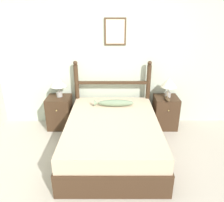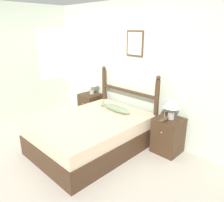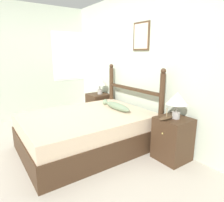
% 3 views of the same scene
% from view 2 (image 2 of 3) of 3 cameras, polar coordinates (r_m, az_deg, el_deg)
% --- Properties ---
extents(ground_plane, '(16.00, 16.00, 0.00)m').
position_cam_2_polar(ground_plane, '(3.76, -13.31, -14.94)').
color(ground_plane, '#B7AD9E').
extents(wall_back, '(6.40, 0.08, 2.55)m').
position_cam_2_polar(wall_back, '(4.36, 4.97, 8.40)').
color(wall_back, beige).
rests_on(wall_back, ground_plane).
extents(wall_left, '(0.08, 6.40, 2.55)m').
position_cam_2_polar(wall_left, '(5.17, -27.20, 8.04)').
color(wall_left, beige).
rests_on(wall_left, ground_plane).
extents(bed, '(1.43, 1.96, 0.56)m').
position_cam_2_polar(bed, '(3.89, -5.16, -8.55)').
color(bed, '#3D2819').
rests_on(bed, ground_plane).
extents(headboard, '(1.43, 0.08, 1.27)m').
position_cam_2_polar(headboard, '(4.35, 4.08, 0.26)').
color(headboard, '#3D2819').
rests_on(headboard, ground_plane).
extents(nightstand_left, '(0.44, 0.45, 0.62)m').
position_cam_2_polar(nightstand_left, '(5.08, -5.58, -1.49)').
color(nightstand_left, '#3D2819').
rests_on(nightstand_left, ground_plane).
extents(nightstand_right, '(0.44, 0.45, 0.62)m').
position_cam_2_polar(nightstand_right, '(3.87, 14.41, -8.68)').
color(nightstand_right, '#3D2819').
rests_on(nightstand_right, ground_plane).
extents(table_lamp_left, '(0.29, 0.29, 0.37)m').
position_cam_2_polar(table_lamp_left, '(4.91, -5.36, 4.86)').
color(table_lamp_left, gray).
rests_on(table_lamp_left, nightstand_left).
extents(table_lamp_right, '(0.29, 0.29, 0.37)m').
position_cam_2_polar(table_lamp_right, '(3.65, 15.44, -0.64)').
color(table_lamp_right, gray).
rests_on(table_lamp_right, nightstand_right).
extents(model_boat, '(0.08, 0.26, 0.17)m').
position_cam_2_polar(model_boat, '(3.64, 13.43, -4.66)').
color(model_boat, '#4C3823').
rests_on(model_boat, nightstand_right).
extents(fish_pillow, '(0.69, 0.14, 0.12)m').
position_cam_2_polar(fish_pillow, '(4.08, 0.89, -1.93)').
color(fish_pillow, gray).
rests_on(fish_pillow, bed).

